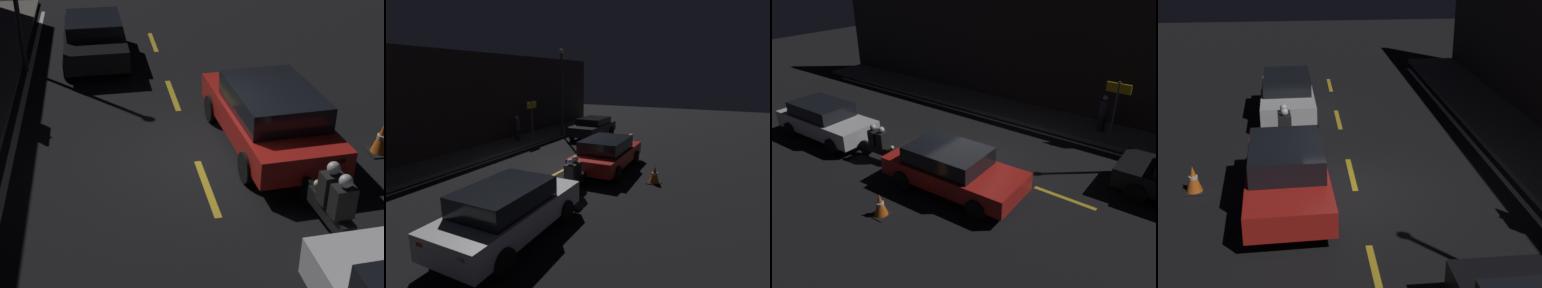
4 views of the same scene
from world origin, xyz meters
TOP-DOWN VIEW (x-y plane):
  - ground_plane at (0.00, 0.00)m, footprint 56.00×56.00m
  - raised_curb at (0.00, 5.27)m, footprint 28.00×2.25m
  - building_front at (0.00, 6.54)m, footprint 28.00×0.30m
  - lane_dash_b at (-5.50, 0.00)m, footprint 2.00×0.14m
  - lane_dash_c at (-1.00, 0.00)m, footprint 2.00×0.14m
  - lane_dash_d at (3.50, 0.00)m, footprint 2.00×0.14m
  - lane_dash_e at (8.00, 0.00)m, footprint 2.00×0.14m
  - lane_solid_kerb at (0.00, 3.89)m, footprint 25.20×0.14m
  - sedan_white at (-6.06, -1.71)m, footprint 4.35×1.98m
  - taxi_red at (0.43, -1.65)m, footprint 4.53×2.14m
  - van_black at (6.55, 1.93)m, footprint 4.07×1.96m
  - motorcycle at (-2.81, -1.74)m, footprint 2.24×0.41m
  - traffic_cone_near at (-0.34, -3.95)m, footprint 0.51×0.51m
  - pedestrian at (2.78, 5.24)m, footprint 0.34×0.34m
  - shop_sign at (3.37, 4.55)m, footprint 0.90×0.08m
  - street_lamp at (6.02, 3.99)m, footprint 0.28×0.28m

SIDE VIEW (x-z plane):
  - ground_plane at x=0.00m, z-range 0.00..0.00m
  - lane_solid_kerb at x=0.00m, z-range 0.00..0.01m
  - lane_dash_b at x=-5.50m, z-range 0.00..0.01m
  - lane_dash_c at x=-1.00m, z-range 0.00..0.01m
  - lane_dash_d at x=3.50m, z-range 0.00..0.01m
  - lane_dash_e at x=8.00m, z-range 0.00..0.01m
  - raised_curb at x=0.00m, z-range 0.00..0.15m
  - traffic_cone_near at x=-0.34m, z-range -0.01..0.68m
  - motorcycle at x=-2.81m, z-range -0.05..1.32m
  - van_black at x=6.55m, z-range 0.06..1.38m
  - taxi_red at x=0.43m, z-range 0.05..1.47m
  - sedan_white at x=-6.06m, z-range 0.04..1.50m
  - pedestrian at x=2.78m, z-range 0.16..1.72m
  - shop_sign at x=3.37m, z-range 0.64..3.04m
  - building_front at x=0.00m, z-range 0.00..5.35m
  - street_lamp at x=6.02m, z-range 0.36..6.12m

